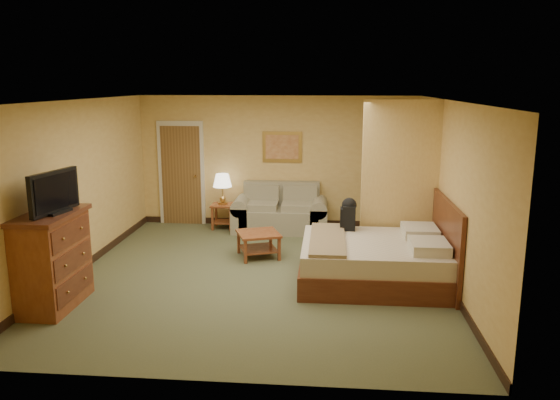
# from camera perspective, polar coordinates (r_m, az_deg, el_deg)

# --- Properties ---
(floor) EXTENTS (6.00, 6.00, 0.00)m
(floor) POSITION_cam_1_polar(r_m,az_deg,el_deg) (8.31, -2.25, -7.88)
(floor) COLOR #525839
(floor) RESTS_ON ground
(ceiling) EXTENTS (6.00, 6.00, 0.00)m
(ceiling) POSITION_cam_1_polar(r_m,az_deg,el_deg) (7.81, -2.41, 10.35)
(ceiling) COLOR white
(ceiling) RESTS_ON back_wall
(back_wall) EXTENTS (5.50, 0.02, 2.60)m
(back_wall) POSITION_cam_1_polar(r_m,az_deg,el_deg) (10.89, -0.29, 4.02)
(back_wall) COLOR #D8AD5C
(back_wall) RESTS_ON floor
(left_wall) EXTENTS (0.02, 6.00, 2.60)m
(left_wall) POSITION_cam_1_polar(r_m,az_deg,el_deg) (8.74, -20.51, 1.21)
(left_wall) COLOR #D8AD5C
(left_wall) RESTS_ON floor
(right_wall) EXTENTS (0.02, 6.00, 2.60)m
(right_wall) POSITION_cam_1_polar(r_m,az_deg,el_deg) (8.08, 17.40, 0.57)
(right_wall) COLOR #D8AD5C
(right_wall) RESTS_ON floor
(partition) EXTENTS (1.20, 0.15, 2.60)m
(partition) POSITION_cam_1_polar(r_m,az_deg,el_deg) (8.87, 12.38, 1.85)
(partition) COLOR #D8AD5C
(partition) RESTS_ON floor
(door) EXTENTS (0.94, 0.16, 2.10)m
(door) POSITION_cam_1_polar(r_m,az_deg,el_deg) (11.25, -10.25, 2.71)
(door) COLOR beige
(door) RESTS_ON floor
(baseboard) EXTENTS (5.50, 0.02, 0.12)m
(baseboard) POSITION_cam_1_polar(r_m,az_deg,el_deg) (11.13, -0.29, -2.32)
(baseboard) COLOR black
(baseboard) RESTS_ON floor
(loveseat) EXTENTS (1.83, 0.85, 0.93)m
(loveseat) POSITION_cam_1_polar(r_m,az_deg,el_deg) (10.66, 0.04, -1.63)
(loveseat) COLOR gray
(loveseat) RESTS_ON floor
(side_table) EXTENTS (0.45, 0.45, 0.49)m
(side_table) POSITION_cam_1_polar(r_m,az_deg,el_deg) (10.89, -5.97, -1.29)
(side_table) COLOR brown
(side_table) RESTS_ON floor
(table_lamp) EXTENTS (0.37, 0.37, 0.61)m
(table_lamp) POSITION_cam_1_polar(r_m,az_deg,el_deg) (10.76, -6.04, 1.96)
(table_lamp) COLOR #B98C44
(table_lamp) RESTS_ON side_table
(coffee_table) EXTENTS (0.84, 0.84, 0.42)m
(coffee_table) POSITION_cam_1_polar(r_m,az_deg,el_deg) (9.07, -2.27, -4.13)
(coffee_table) COLOR brown
(coffee_table) RESTS_ON floor
(wall_picture) EXTENTS (0.78, 0.04, 0.61)m
(wall_picture) POSITION_cam_1_polar(r_m,az_deg,el_deg) (10.82, 0.23, 5.57)
(wall_picture) COLOR #B78E3F
(wall_picture) RESTS_ON back_wall
(dresser) EXTENTS (0.61, 1.17, 1.25)m
(dresser) POSITION_cam_1_polar(r_m,az_deg,el_deg) (7.59, -22.66, -5.79)
(dresser) COLOR brown
(dresser) RESTS_ON floor
(tv) EXTENTS (0.28, 0.87, 0.53)m
(tv) POSITION_cam_1_polar(r_m,az_deg,el_deg) (7.34, -22.52, 0.64)
(tv) COLOR black
(tv) RESTS_ON dresser
(bed) EXTENTS (2.22, 1.89, 1.22)m
(bed) POSITION_cam_1_polar(r_m,az_deg,el_deg) (8.08, 10.57, -6.18)
(bed) COLOR #4E2112
(bed) RESTS_ON floor
(backpack) EXTENTS (0.23, 0.29, 0.50)m
(backpack) POSITION_cam_1_polar(r_m,az_deg,el_deg) (8.55, 7.22, -1.33)
(backpack) COLOR black
(backpack) RESTS_ON bed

